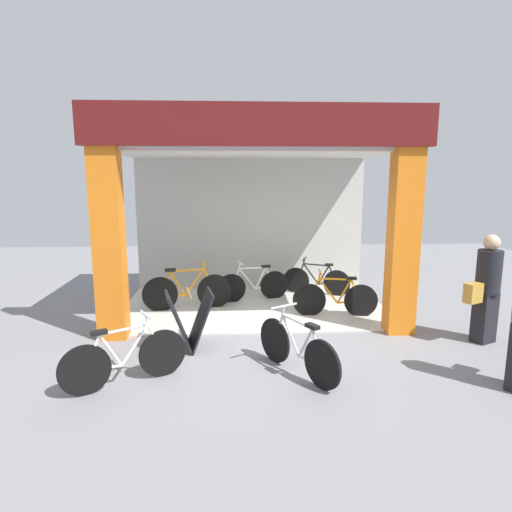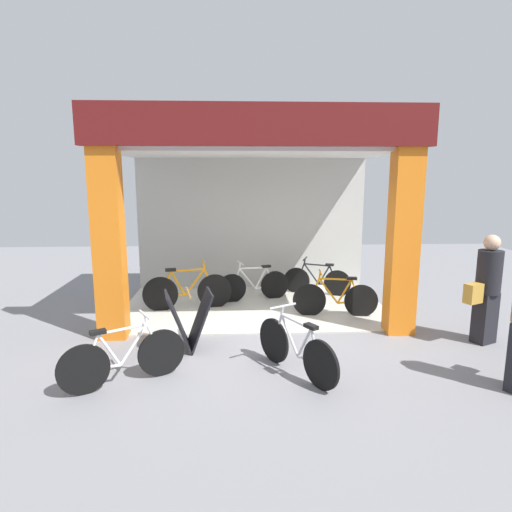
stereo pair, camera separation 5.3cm
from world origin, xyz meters
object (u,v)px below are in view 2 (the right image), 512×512
Objects in this scene: bicycle_inside_0 at (187,291)px; bicycle_parked_1 at (124,358)px; pedestrian_1 at (487,288)px; bicycle_inside_1 at (335,299)px; bicycle_parked_0 at (296,349)px; sandwich_board_sign at (189,320)px; bicycle_inside_2 at (317,280)px; bicycle_inside_3 at (254,285)px.

bicycle_inside_0 is 1.21× the size of bicycle_parked_1.
bicycle_inside_0 is at bearing 158.09° from pedestrian_1.
bicycle_inside_1 is 2.45m from pedestrian_1.
bicycle_parked_0 is 3.21m from pedestrian_1.
pedestrian_1 is (4.48, 0.02, 0.43)m from sandwich_board_sign.
bicycle_parked_1 is (-3.11, -3.95, 0.03)m from bicycle_inside_2.
sandwich_board_sign reaches higher than bicycle_parked_0.
sandwich_board_sign is at bearing -179.81° from pedestrian_1.
bicycle_parked_0 reaches higher than bicycle_inside_1.
bicycle_inside_2 is at bearing 19.06° from bicycle_inside_0.
bicycle_inside_1 is at bearing 145.94° from pedestrian_1.
sandwich_board_sign is (-2.49, -1.36, 0.10)m from bicycle_inside_1.
pedestrian_1 is at bearing -53.91° from bicycle_inside_2.
sandwich_board_sign is at bearing -83.14° from bicycle_inside_0.
bicycle_parked_1 is (-2.14, -0.18, -0.00)m from bicycle_parked_0.
bicycle_inside_3 is at bearing 143.17° from bicycle_inside_1.
bicycle_inside_0 is 1.09× the size of bicycle_inside_1.
bicycle_inside_1 reaches higher than bicycle_inside_2.
bicycle_inside_0 is 5.10m from pedestrian_1.
bicycle_inside_1 is at bearing -36.83° from bicycle_inside_3.
bicycle_parked_1 is at bearing -121.20° from sandwich_board_sign.
bicycle_inside_0 is at bearing 120.62° from bicycle_parked_0.
bicycle_inside_2 is (2.66, 0.92, -0.05)m from bicycle_inside_0.
bicycle_parked_0 is at bearing -59.38° from bicycle_inside_0.
bicycle_parked_1 is at bearing -167.52° from pedestrian_1.
bicycle_inside_1 is 2.84m from sandwich_board_sign.
bicycle_inside_0 is at bearing -157.75° from bicycle_inside_3.
bicycle_parked_1 is (-0.45, -3.03, -0.03)m from bicycle_inside_0.
bicycle_inside_1 is at bearing 65.85° from bicycle_parked_0.
bicycle_inside_1 is 2.52m from bicycle_parked_0.
bicycle_inside_3 is at bearing 63.98° from bicycle_parked_1.
sandwich_board_sign is (-1.06, -2.43, 0.10)m from bicycle_inside_3.
bicycle_inside_1 is (2.72, -0.55, -0.03)m from bicycle_inside_0.
pedestrian_1 reaches higher than bicycle_parked_1.
sandwich_board_sign is 0.52× the size of pedestrian_1.
bicycle_parked_1 is at bearing -98.49° from bicycle_inside_0.
bicycle_inside_2 is 1.01× the size of bicycle_parked_0.
pedestrian_1 reaches higher than sandwich_board_sign.
pedestrian_1 is (3.42, -2.42, 0.54)m from bicycle_inside_3.
pedestrian_1 is at bearing 17.70° from bicycle_parked_0.
bicycle_inside_2 is at bearing 92.55° from bicycle_inside_1.
bicycle_parked_1 is 1.59× the size of sandwich_board_sign.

